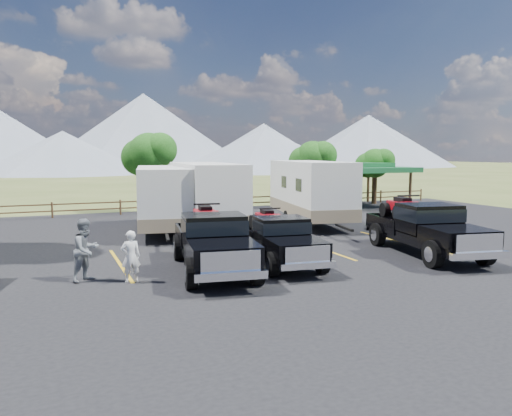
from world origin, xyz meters
name	(u,v)px	position (x,y,z in m)	size (l,w,h in m)	color
ground	(327,275)	(0.00, 0.00, 0.00)	(320.00, 320.00, 0.00)	#435423
asphalt_lot	(286,257)	(0.00, 3.00, 0.02)	(44.00, 34.00, 0.04)	black
stall_lines	(275,251)	(0.00, 4.00, 0.04)	(12.12, 5.50, 0.01)	gold
tree_ne_a	(312,159)	(8.97, 17.01, 3.48)	(3.11, 2.92, 4.76)	black
tree_ne_b	(375,163)	(14.98, 18.01, 3.13)	(2.77, 2.59, 4.27)	black
tree_north	(149,154)	(-2.03, 19.02, 3.83)	(3.46, 3.24, 5.25)	black
rail_fence	(211,202)	(2.00, 18.50, 0.61)	(36.12, 0.12, 1.00)	brown
pavilion	(361,169)	(13.00, 17.00, 2.79)	(6.20, 6.20, 3.22)	brown
mountain_range	(47,135)	(-7.63, 105.98, 7.87)	(209.00, 71.00, 20.00)	gray
rig_left	(213,240)	(-3.26, 1.93, 1.07)	(3.02, 6.62, 2.13)	black
rig_center	(279,238)	(-0.73, 2.09, 0.93)	(2.52, 5.75, 1.86)	black
rig_right	(425,227)	(5.14, 1.33, 1.10)	(3.27, 6.84, 2.19)	black
trailer_left	(163,198)	(-3.01, 10.54, 1.72)	(3.71, 9.27, 3.21)	white
trailer_center	(206,196)	(-0.91, 10.20, 1.81)	(3.26, 9.80, 3.39)	white
trailer_right	(310,191)	(5.05, 10.22, 1.84)	(4.02, 9.95, 3.44)	white
person_a	(131,256)	(-6.02, 1.39, 0.84)	(0.58, 0.38, 1.59)	white
person_b	(86,250)	(-7.25, 2.10, 1.00)	(0.94, 0.73, 1.93)	slate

